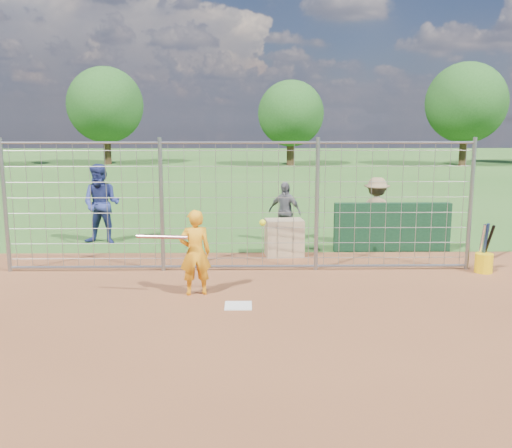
{
  "coord_description": "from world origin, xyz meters",
  "views": [
    {
      "loc": [
        0.13,
        -8.89,
        2.93
      ],
      "look_at": [
        0.3,
        0.8,
        1.15
      ],
      "focal_mm": 40.0,
      "sensor_mm": 36.0,
      "label": 1
    }
  ],
  "objects_px": {
    "bystander_c": "(376,212)",
    "equipment_bin": "(284,238)",
    "bystander_b": "(285,212)",
    "batter": "(195,253)",
    "bucket_with_bats": "(484,260)",
    "bystander_a": "(102,204)"
  },
  "relations": [
    {
      "from": "bystander_c",
      "to": "bystander_b",
      "type": "bearing_deg",
      "value": 1.73
    },
    {
      "from": "equipment_bin",
      "to": "bucket_with_bats",
      "type": "distance_m",
      "value": 4.06
    },
    {
      "from": "bystander_a",
      "to": "bystander_b",
      "type": "xyz_separation_m",
      "value": [
        4.37,
        0.12,
        -0.22
      ]
    },
    {
      "from": "batter",
      "to": "bystander_c",
      "type": "xyz_separation_m",
      "value": [
        3.9,
        3.78,
        0.07
      ]
    },
    {
      "from": "equipment_bin",
      "to": "bystander_c",
      "type": "bearing_deg",
      "value": 18.47
    },
    {
      "from": "bystander_c",
      "to": "bucket_with_bats",
      "type": "bearing_deg",
      "value": 136.4
    },
    {
      "from": "bystander_a",
      "to": "bystander_c",
      "type": "height_order",
      "value": "bystander_a"
    },
    {
      "from": "batter",
      "to": "equipment_bin",
      "type": "distance_m",
      "value": 3.26
    },
    {
      "from": "batter",
      "to": "bystander_a",
      "type": "xyz_separation_m",
      "value": [
        -2.58,
        4.12,
        0.22
      ]
    },
    {
      "from": "bystander_a",
      "to": "batter",
      "type": "bearing_deg",
      "value": -49.91
    },
    {
      "from": "batter",
      "to": "bystander_b",
      "type": "distance_m",
      "value": 4.61
    },
    {
      "from": "bystander_b",
      "to": "bystander_a",
      "type": "bearing_deg",
      "value": -147.43
    },
    {
      "from": "bystander_c",
      "to": "equipment_bin",
      "type": "relative_size",
      "value": 2.01
    },
    {
      "from": "bystander_c",
      "to": "equipment_bin",
      "type": "height_order",
      "value": "bystander_c"
    },
    {
      "from": "batter",
      "to": "bucket_with_bats",
      "type": "bearing_deg",
      "value": -178.56
    },
    {
      "from": "bystander_b",
      "to": "equipment_bin",
      "type": "xyz_separation_m",
      "value": [
        -0.1,
        -1.47,
        -0.33
      ]
    },
    {
      "from": "bucket_with_bats",
      "to": "batter",
      "type": "bearing_deg",
      "value": -166.46
    },
    {
      "from": "bystander_b",
      "to": "bystander_c",
      "type": "xyz_separation_m",
      "value": [
        2.12,
        -0.46,
        0.08
      ]
    },
    {
      "from": "batter",
      "to": "equipment_bin",
      "type": "bearing_deg",
      "value": -133.37
    },
    {
      "from": "batter",
      "to": "bystander_b",
      "type": "bearing_deg",
      "value": -124.93
    },
    {
      "from": "bystander_b",
      "to": "bucket_with_bats",
      "type": "xyz_separation_m",
      "value": [
        3.68,
        -2.93,
        -0.48
      ]
    },
    {
      "from": "bucket_with_bats",
      "to": "bystander_b",
      "type": "bearing_deg",
      "value": 141.47
    }
  ]
}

